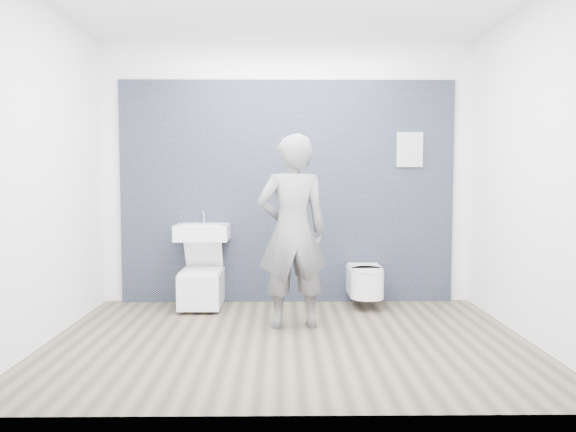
{
  "coord_description": "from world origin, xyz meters",
  "views": [
    {
      "loc": [
        -0.06,
        -4.62,
        1.36
      ],
      "look_at": [
        0.0,
        0.6,
        1.0
      ],
      "focal_mm": 35.0,
      "sensor_mm": 36.0,
      "label": 1
    }
  ],
  "objects_px": {
    "toilet_square": "(202,286)",
    "toilet_rounded": "(366,281)",
    "washbasin": "(202,232)",
    "visitor": "(292,232)"
  },
  "relations": [
    {
      "from": "washbasin",
      "to": "toilet_square",
      "type": "height_order",
      "value": "washbasin"
    },
    {
      "from": "washbasin",
      "to": "toilet_rounded",
      "type": "xyz_separation_m",
      "value": [
        1.7,
        -0.08,
        -0.51
      ]
    },
    {
      "from": "toilet_square",
      "to": "visitor",
      "type": "xyz_separation_m",
      "value": [
        0.93,
        -0.74,
        0.64
      ]
    },
    {
      "from": "washbasin",
      "to": "toilet_rounded",
      "type": "height_order",
      "value": "washbasin"
    },
    {
      "from": "visitor",
      "to": "toilet_square",
      "type": "bearing_deg",
      "value": -47.9
    },
    {
      "from": "washbasin",
      "to": "visitor",
      "type": "height_order",
      "value": "visitor"
    },
    {
      "from": "visitor",
      "to": "washbasin",
      "type": "bearing_deg",
      "value": -51.24
    },
    {
      "from": "toilet_square",
      "to": "toilet_rounded",
      "type": "distance_m",
      "value": 1.71
    },
    {
      "from": "washbasin",
      "to": "visitor",
      "type": "relative_size",
      "value": 0.32
    },
    {
      "from": "toilet_rounded",
      "to": "washbasin",
      "type": "bearing_deg",
      "value": 177.22
    }
  ]
}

